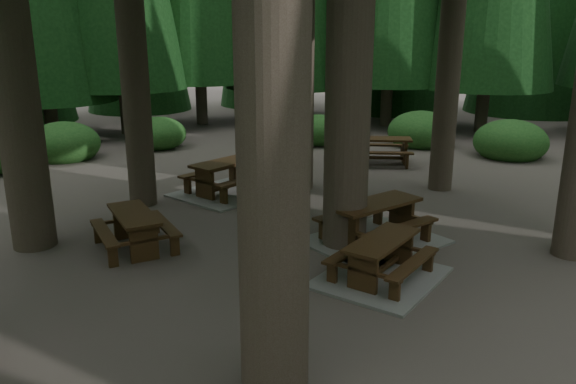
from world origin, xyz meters
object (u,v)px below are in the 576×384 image
picnic_table_d (381,147)px  picnic_table_f (381,266)px  picnic_table_c (228,182)px  picnic_table_b (134,225)px  picnic_table_a (375,228)px

picnic_table_d → picnic_table_f: picnic_table_d is taller
picnic_table_c → picnic_table_f: 6.02m
picnic_table_b → picnic_table_f: size_ratio=0.68×
picnic_table_a → picnic_table_c: bearing=95.1°
picnic_table_d → picnic_table_f: 8.68m
picnic_table_a → picnic_table_f: 1.70m
picnic_table_c → picnic_table_f: (-0.29, -6.02, -0.07)m
picnic_table_a → picnic_table_d: (4.80, 5.07, 0.25)m
picnic_table_c → picnic_table_d: bearing=-12.2°
picnic_table_b → picnic_table_d: picnic_table_d is taller
picnic_table_a → picnic_table_d: 6.98m
picnic_table_d → picnic_table_a: bearing=-95.7°
picnic_table_b → picnic_table_c: (3.26, 2.42, -0.18)m
picnic_table_d → picnic_table_f: bearing=-94.7°
picnic_table_a → picnic_table_c: picnic_table_c is taller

